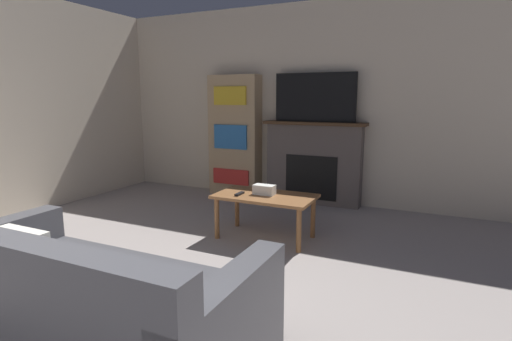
{
  "coord_description": "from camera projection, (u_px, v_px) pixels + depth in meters",
  "views": [
    {
      "loc": [
        1.73,
        -0.64,
        1.45
      ],
      "look_at": [
        0.06,
        2.9,
        0.73
      ],
      "focal_mm": 28.0,
      "sensor_mm": 36.0,
      "label": 1
    }
  ],
  "objects": [
    {
      "name": "wall_back",
      "position": [
        308.0,
        104.0,
        5.5
      ],
      "size": [
        6.84,
        0.06,
        2.7
      ],
      "color": "beige",
      "rests_on": "ground_plane"
    },
    {
      "name": "wall_side",
      "position": [
        1.0,
        106.0,
        4.63
      ],
      "size": [
        0.06,
        5.69,
        2.7
      ],
      "color": "beige",
      "rests_on": "ground_plane"
    },
    {
      "name": "fireplace",
      "position": [
        314.0,
        163.0,
        5.46
      ],
      "size": [
        1.4,
        0.28,
        1.12
      ],
      "color": "#605651",
      "rests_on": "ground_plane"
    },
    {
      "name": "tv",
      "position": [
        315.0,
        97.0,
        5.28
      ],
      "size": [
        1.1,
        0.03,
        0.64
      ],
      "color": "black",
      "rests_on": "fireplace"
    },
    {
      "name": "couch",
      "position": [
        85.0,
        312.0,
        2.2
      ],
      "size": [
        1.92,
        0.99,
        0.84
      ],
      "color": "#4C4C51",
      "rests_on": "ground_plane"
    },
    {
      "name": "coffee_table",
      "position": [
        265.0,
        201.0,
        4.1
      ],
      "size": [
        1.01,
        0.57,
        0.46
      ],
      "color": "brown",
      "rests_on": "ground_plane"
    },
    {
      "name": "tissue_box",
      "position": [
        264.0,
        190.0,
        4.11
      ],
      "size": [
        0.22,
        0.12,
        0.1
      ],
      "color": "white",
      "rests_on": "coffee_table"
    },
    {
      "name": "remote_control",
      "position": [
        240.0,
        194.0,
        4.1
      ],
      "size": [
        0.04,
        0.15,
        0.02
      ],
      "color": "black",
      "rests_on": "coffee_table"
    },
    {
      "name": "bookshelf",
      "position": [
        235.0,
        136.0,
        5.89
      ],
      "size": [
        0.76,
        0.29,
        1.76
      ],
      "color": "tan",
      "rests_on": "ground_plane"
    }
  ]
}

